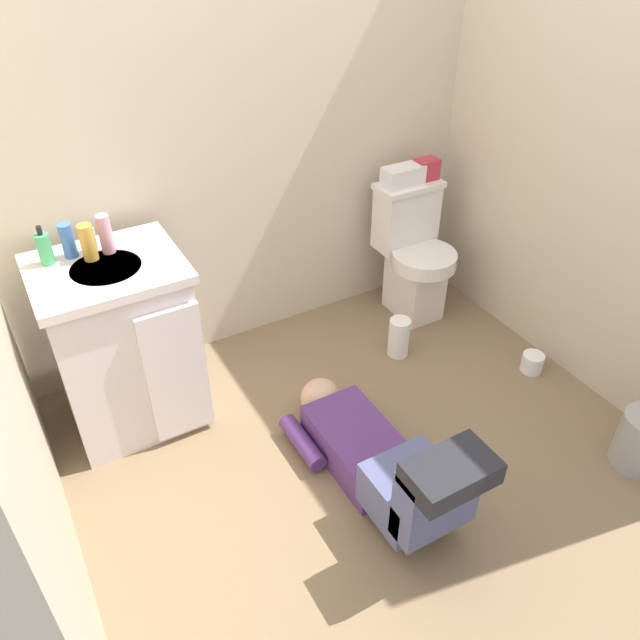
{
  "coord_description": "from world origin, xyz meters",
  "views": [
    {
      "loc": [
        -1.1,
        -1.62,
        2.11
      ],
      "look_at": [
        0.01,
        0.35,
        0.45
      ],
      "focal_mm": 35.0,
      "sensor_mm": 36.0,
      "label": 1
    }
  ],
  "objects_px": {
    "toilet": "(413,253)",
    "vanity_cabinet": "(124,344)",
    "tissue_box": "(403,176)",
    "soap_dispenser": "(45,249)",
    "paper_towel_roll": "(399,337)",
    "bottle_amber": "(88,242)",
    "bottle_pink": "(105,234)",
    "toilet_paper_roll": "(532,363)",
    "person_plumber": "(382,460)",
    "toiletry_bag": "(426,169)",
    "faucet": "(93,239)",
    "bottle_blue": "(68,241)"
  },
  "relations": [
    {
      "from": "paper_towel_roll",
      "to": "toilet_paper_roll",
      "type": "bearing_deg",
      "value": -41.0
    },
    {
      "from": "toiletry_bag",
      "to": "faucet",
      "type": "bearing_deg",
      "value": -179.07
    },
    {
      "from": "bottle_pink",
      "to": "paper_towel_roll",
      "type": "bearing_deg",
      "value": -14.67
    },
    {
      "from": "toilet",
      "to": "bottle_blue",
      "type": "bearing_deg",
      "value": 178.16
    },
    {
      "from": "vanity_cabinet",
      "to": "toilet_paper_roll",
      "type": "distance_m",
      "value": 2.0
    },
    {
      "from": "faucet",
      "to": "bottle_pink",
      "type": "height_order",
      "value": "bottle_pink"
    },
    {
      "from": "toiletry_bag",
      "to": "soap_dispenser",
      "type": "bearing_deg",
      "value": -178.56
    },
    {
      "from": "toilet_paper_roll",
      "to": "person_plumber",
      "type": "bearing_deg",
      "value": -167.38
    },
    {
      "from": "toilet",
      "to": "bottle_amber",
      "type": "distance_m",
      "value": 1.74
    },
    {
      "from": "toilet",
      "to": "toiletry_bag",
      "type": "distance_m",
      "value": 0.46
    },
    {
      "from": "vanity_cabinet",
      "to": "soap_dispenser",
      "type": "bearing_deg",
      "value": 146.9
    },
    {
      "from": "bottle_amber",
      "to": "toilet_paper_roll",
      "type": "xyz_separation_m",
      "value": [
        1.88,
        -0.76,
        -0.85
      ]
    },
    {
      "from": "paper_towel_roll",
      "to": "bottle_blue",
      "type": "bearing_deg",
      "value": 165.26
    },
    {
      "from": "vanity_cabinet",
      "to": "toilet_paper_roll",
      "type": "bearing_deg",
      "value": -20.44
    },
    {
      "from": "paper_towel_roll",
      "to": "soap_dispenser",
      "type": "bearing_deg",
      "value": 166.59
    },
    {
      "from": "faucet",
      "to": "bottle_blue",
      "type": "bearing_deg",
      "value": -175.87
    },
    {
      "from": "bottle_amber",
      "to": "bottle_pink",
      "type": "relative_size",
      "value": 0.92
    },
    {
      "from": "toilet_paper_roll",
      "to": "bottle_blue",
      "type": "bearing_deg",
      "value": 156.98
    },
    {
      "from": "soap_dispenser",
      "to": "bottle_pink",
      "type": "height_order",
      "value": "same"
    },
    {
      "from": "toiletry_bag",
      "to": "bottle_blue",
      "type": "height_order",
      "value": "bottle_blue"
    },
    {
      "from": "person_plumber",
      "to": "bottle_pink",
      "type": "height_order",
      "value": "bottle_pink"
    },
    {
      "from": "faucet",
      "to": "bottle_blue",
      "type": "xyz_separation_m",
      "value": [
        -0.1,
        -0.01,
        0.02
      ]
    },
    {
      "from": "bottle_pink",
      "to": "toilet",
      "type": "bearing_deg",
      "value": -0.59
    },
    {
      "from": "person_plumber",
      "to": "tissue_box",
      "type": "bearing_deg",
      "value": 52.91
    },
    {
      "from": "bottle_amber",
      "to": "bottle_pink",
      "type": "bearing_deg",
      "value": 17.01
    },
    {
      "from": "faucet",
      "to": "paper_towel_roll",
      "type": "relative_size",
      "value": 0.46
    },
    {
      "from": "tissue_box",
      "to": "toilet_paper_roll",
      "type": "xyz_separation_m",
      "value": [
        0.26,
        -0.86,
        -0.75
      ]
    },
    {
      "from": "soap_dispenser",
      "to": "paper_towel_roll",
      "type": "xyz_separation_m",
      "value": [
        1.52,
        -0.36,
        -0.78
      ]
    },
    {
      "from": "faucet",
      "to": "toilet_paper_roll",
      "type": "height_order",
      "value": "faucet"
    },
    {
      "from": "soap_dispenser",
      "to": "bottle_amber",
      "type": "bearing_deg",
      "value": -17.35
    },
    {
      "from": "toilet",
      "to": "vanity_cabinet",
      "type": "relative_size",
      "value": 0.91
    },
    {
      "from": "tissue_box",
      "to": "bottle_blue",
      "type": "distance_m",
      "value": 1.68
    },
    {
      "from": "faucet",
      "to": "bottle_blue",
      "type": "relative_size",
      "value": 0.69
    },
    {
      "from": "vanity_cabinet",
      "to": "bottle_pink",
      "type": "distance_m",
      "value": 0.5
    },
    {
      "from": "soap_dispenser",
      "to": "vanity_cabinet",
      "type": "bearing_deg",
      "value": -33.1
    },
    {
      "from": "bottle_amber",
      "to": "paper_towel_roll",
      "type": "xyz_separation_m",
      "value": [
        1.36,
        -0.31,
        -0.79
      ]
    },
    {
      "from": "toilet",
      "to": "toiletry_bag",
      "type": "height_order",
      "value": "toiletry_bag"
    },
    {
      "from": "bottle_blue",
      "to": "paper_towel_roll",
      "type": "relative_size",
      "value": 0.67
    },
    {
      "from": "toilet",
      "to": "paper_towel_roll",
      "type": "distance_m",
      "value": 0.51
    },
    {
      "from": "tissue_box",
      "to": "bottle_amber",
      "type": "xyz_separation_m",
      "value": [
        -1.61,
        -0.1,
        0.1
      ]
    },
    {
      "from": "tissue_box",
      "to": "soap_dispenser",
      "type": "xyz_separation_m",
      "value": [
        -1.77,
        -0.05,
        0.09
      ]
    },
    {
      "from": "tissue_box",
      "to": "bottle_blue",
      "type": "bearing_deg",
      "value": -178.8
    },
    {
      "from": "person_plumber",
      "to": "tissue_box",
      "type": "distance_m",
      "value": 1.52
    },
    {
      "from": "toilet",
      "to": "bottle_blue",
      "type": "height_order",
      "value": "bottle_blue"
    },
    {
      "from": "person_plumber",
      "to": "toiletry_bag",
      "type": "relative_size",
      "value": 8.59
    },
    {
      "from": "faucet",
      "to": "toiletry_bag",
      "type": "distance_m",
      "value": 1.73
    },
    {
      "from": "toilet",
      "to": "bottle_amber",
      "type": "xyz_separation_m",
      "value": [
        -1.66,
        -0.01,
        0.53
      ]
    },
    {
      "from": "bottle_amber",
      "to": "person_plumber",
      "type": "bearing_deg",
      "value": -52.42
    },
    {
      "from": "person_plumber",
      "to": "tissue_box",
      "type": "xyz_separation_m",
      "value": [
        0.84,
        1.11,
        0.62
      ]
    },
    {
      "from": "toilet",
      "to": "bottle_pink",
      "type": "distance_m",
      "value": 1.67
    }
  ]
}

